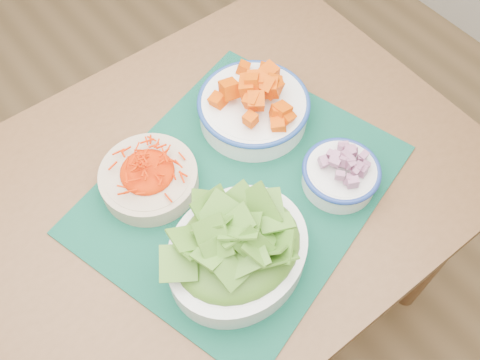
{
  "coord_description": "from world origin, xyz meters",
  "views": [
    {
      "loc": [
        -0.15,
        -0.81,
        1.66
      ],
      "look_at": [
        0.19,
        -0.38,
        0.78
      ],
      "focal_mm": 40.0,
      "sensor_mm": 36.0,
      "label": 1
    }
  ],
  "objects_px": {
    "onion_bowl": "(341,172)",
    "carrot_bowl": "(148,175)",
    "table": "(192,220)",
    "lettuce_bowl": "(238,247)",
    "squash_bowl": "(254,103)",
    "placemat": "(240,188)"
  },
  "relations": [
    {
      "from": "lettuce_bowl",
      "to": "onion_bowl",
      "type": "distance_m",
      "value": 0.26
    },
    {
      "from": "squash_bowl",
      "to": "lettuce_bowl",
      "type": "bearing_deg",
      "value": -134.08
    },
    {
      "from": "placemat",
      "to": "onion_bowl",
      "type": "xyz_separation_m",
      "value": [
        0.16,
        -0.11,
        0.04
      ]
    },
    {
      "from": "onion_bowl",
      "to": "carrot_bowl",
      "type": "bearing_deg",
      "value": 142.25
    },
    {
      "from": "placemat",
      "to": "lettuce_bowl",
      "type": "distance_m",
      "value": 0.17
    },
    {
      "from": "table",
      "to": "carrot_bowl",
      "type": "xyz_separation_m",
      "value": [
        -0.04,
        0.07,
        0.14
      ]
    },
    {
      "from": "placemat",
      "to": "squash_bowl",
      "type": "relative_size",
      "value": 1.99
    },
    {
      "from": "table",
      "to": "placemat",
      "type": "height_order",
      "value": "placemat"
    },
    {
      "from": "table",
      "to": "carrot_bowl",
      "type": "distance_m",
      "value": 0.16
    },
    {
      "from": "table",
      "to": "lettuce_bowl",
      "type": "bearing_deg",
      "value": -92.2
    },
    {
      "from": "table",
      "to": "squash_bowl",
      "type": "distance_m",
      "value": 0.28
    },
    {
      "from": "lettuce_bowl",
      "to": "onion_bowl",
      "type": "xyz_separation_m",
      "value": [
        0.26,
        0.01,
        -0.02
      ]
    },
    {
      "from": "squash_bowl",
      "to": "lettuce_bowl",
      "type": "xyz_separation_m",
      "value": [
        -0.23,
        -0.24,
        0.01
      ]
    },
    {
      "from": "placemat",
      "to": "squash_bowl",
      "type": "height_order",
      "value": "squash_bowl"
    },
    {
      "from": "squash_bowl",
      "to": "onion_bowl",
      "type": "xyz_separation_m",
      "value": [
        0.03,
        -0.23,
        -0.01
      ]
    },
    {
      "from": "lettuce_bowl",
      "to": "squash_bowl",
      "type": "bearing_deg",
      "value": 34.79
    },
    {
      "from": "table",
      "to": "placemat",
      "type": "distance_m",
      "value": 0.14
    },
    {
      "from": "table",
      "to": "lettuce_bowl",
      "type": "xyz_separation_m",
      "value": [
        -0.01,
        -0.17,
        0.16
      ]
    },
    {
      "from": "squash_bowl",
      "to": "onion_bowl",
      "type": "relative_size",
      "value": 1.74
    },
    {
      "from": "table",
      "to": "squash_bowl",
      "type": "height_order",
      "value": "squash_bowl"
    },
    {
      "from": "placemat",
      "to": "onion_bowl",
      "type": "distance_m",
      "value": 0.2
    },
    {
      "from": "lettuce_bowl",
      "to": "onion_bowl",
      "type": "height_order",
      "value": "lettuce_bowl"
    }
  ]
}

